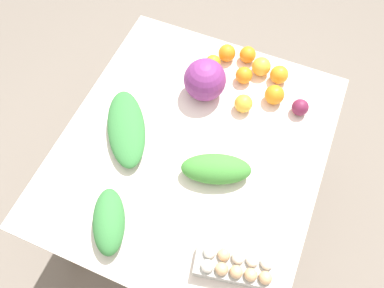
{
  "coord_description": "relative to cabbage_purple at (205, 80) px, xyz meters",
  "views": [
    {
      "loc": [
        -0.64,
        -0.27,
        2.06
      ],
      "look_at": [
        0.0,
        0.0,
        0.74
      ],
      "focal_mm": 35.0,
      "sensor_mm": 36.0,
      "label": 1
    }
  ],
  "objects": [
    {
      "name": "orange_6",
      "position": [
        0.07,
        -0.29,
        -0.05
      ],
      "size": [
        0.08,
        0.08,
        0.08
      ],
      "primitive_type": "sphere",
      "color": "orange",
      "rests_on": "dining_table"
    },
    {
      "name": "dining_table",
      "position": [
        -0.26,
        -0.05,
        -0.18
      ],
      "size": [
        1.15,
        1.03,
        0.72
      ],
      "color": "silver",
      "rests_on": "ground_plane"
    },
    {
      "name": "greens_bunch_dandelion",
      "position": [
        -0.31,
        0.22,
        -0.05
      ],
      "size": [
        0.39,
        0.32,
        0.08
      ],
      "primitive_type": "ellipsoid",
      "rotation": [
        0.0,
        0.0,
        0.57
      ],
      "color": "#337538",
      "rests_on": "dining_table"
    },
    {
      "name": "egg_carton",
      "position": [
        -0.64,
        -0.37,
        -0.05
      ],
      "size": [
        0.16,
        0.29,
        0.09
      ],
      "rotation": [
        0.0,
        0.0,
        1.77
      ],
      "color": "#A8A8A3",
      "rests_on": "dining_table"
    },
    {
      "name": "beet_root",
      "position": [
        0.06,
        -0.4,
        -0.05
      ],
      "size": [
        0.07,
        0.07,
        0.07
      ],
      "primitive_type": "sphere",
      "color": "maroon",
      "rests_on": "dining_table"
    },
    {
      "name": "cabbage_purple",
      "position": [
        0.0,
        0.0,
        0.0
      ],
      "size": [
        0.18,
        0.18,
        0.18
      ],
      "primitive_type": "sphere",
      "color": "#7A2D75",
      "rests_on": "dining_table"
    },
    {
      "name": "orange_4",
      "position": [
        0.14,
        0.02,
        -0.05
      ],
      "size": [
        0.07,
        0.07,
        0.07
      ],
      "primitive_type": "sphere",
      "color": "orange",
      "rests_on": "dining_table"
    },
    {
      "name": "greens_bunch_scallion",
      "position": [
        -0.67,
        0.09,
        -0.04
      ],
      "size": [
        0.27,
        0.22,
        0.09
      ],
      "primitive_type": "ellipsoid",
      "rotation": [
        0.0,
        0.0,
        0.5
      ],
      "color": "#337538",
      "rests_on": "dining_table"
    },
    {
      "name": "greens_bunch_chard",
      "position": [
        -0.34,
        -0.18,
        -0.04
      ],
      "size": [
        0.2,
        0.29,
        0.1
      ],
      "primitive_type": "ellipsoid",
      "rotation": [
        0.0,
        0.0,
        5.06
      ],
      "color": "#3D8433",
      "rests_on": "dining_table"
    },
    {
      "name": "orange_5",
      "position": [
        0.2,
        -0.19,
        -0.05
      ],
      "size": [
        0.08,
        0.08,
        0.08
      ],
      "primitive_type": "sphere",
      "color": "#F9A833",
      "rests_on": "dining_table"
    },
    {
      "name": "orange_3",
      "position": [
        0.21,
        -0.02,
        -0.05
      ],
      "size": [
        0.08,
        0.08,
        0.08
      ],
      "primitive_type": "sphere",
      "color": "orange",
      "rests_on": "dining_table"
    },
    {
      "name": "ground_plane",
      "position": [
        -0.26,
        -0.05,
        -0.81
      ],
      "size": [
        8.0,
        8.0,
        0.0
      ],
      "primitive_type": "plane",
      "color": "#70665B"
    },
    {
      "name": "orange_0",
      "position": [
        0.19,
        -0.27,
        -0.05
      ],
      "size": [
        0.08,
        0.08,
        0.08
      ],
      "primitive_type": "sphere",
      "color": "orange",
      "rests_on": "dining_table"
    },
    {
      "name": "orange_7",
      "position": [
        0.24,
        -0.11,
        -0.05
      ],
      "size": [
        0.07,
        0.07,
        0.07
      ],
      "primitive_type": "sphere",
      "color": "orange",
      "rests_on": "dining_table"
    },
    {
      "name": "orange_2",
      "position": [
        -0.02,
        -0.18,
        -0.05
      ],
      "size": [
        0.08,
        0.08,
        0.08
      ],
      "primitive_type": "sphere",
      "color": "#F9A833",
      "rests_on": "dining_table"
    },
    {
      "name": "orange_1",
      "position": [
        0.13,
        -0.13,
        -0.05
      ],
      "size": [
        0.07,
        0.07,
        0.07
      ],
      "primitive_type": "sphere",
      "color": "orange",
      "rests_on": "dining_table"
    }
  ]
}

